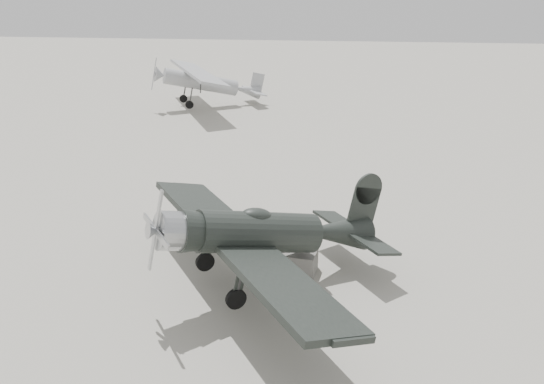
{
  "coord_description": "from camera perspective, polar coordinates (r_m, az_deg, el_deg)",
  "views": [
    {
      "loc": [
        3.76,
        -18.95,
        9.27
      ],
      "look_at": [
        1.1,
        0.79,
        1.5
      ],
      "focal_mm": 35.0,
      "sensor_mm": 36.0,
      "label": 1
    }
  ],
  "objects": [
    {
      "name": "ground",
      "position": [
        21.43,
        -3.21,
        -4.35
      ],
      "size": [
        160.0,
        160.0,
        0.0
      ],
      "primitive_type": "plane",
      "color": "gray",
      "rests_on": "ground"
    },
    {
      "name": "lowwing_monoplane",
      "position": [
        16.9,
        -0.36,
        -4.44
      ],
      "size": [
        9.22,
        10.24,
        3.64
      ],
      "rotation": [
        0.0,
        0.24,
        0.62
      ],
      "color": "black",
      "rests_on": "ground"
    },
    {
      "name": "highwing_monoplane",
      "position": [
        43.8,
        -7.18,
        11.93
      ],
      "size": [
        9.65,
        12.15,
        3.6
      ],
      "rotation": [
        0.0,
        0.23,
        0.48
      ],
      "color": "gray",
      "rests_on": "ground"
    },
    {
      "name": "equipment_block",
      "position": [
        18.46,
        2.28,
        -7.44
      ],
      "size": [
        1.7,
        1.19,
        0.79
      ],
      "primitive_type": "cube",
      "rotation": [
        0.0,
        0.0,
        -0.13
      ],
      "color": "slate",
      "rests_on": "ground"
    }
  ]
}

